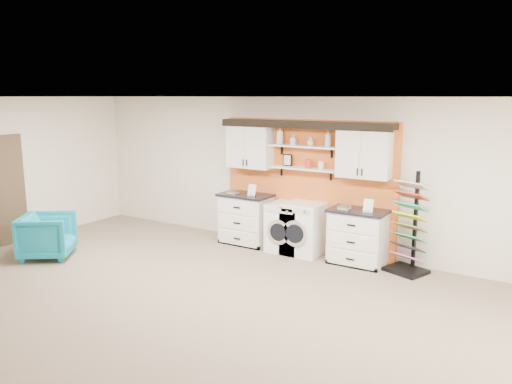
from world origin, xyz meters
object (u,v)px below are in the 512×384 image
Objects in this scene: dryer at (304,229)px; sample_rack at (409,241)px; base_cabinet_right at (358,237)px; washer at (287,227)px; armchair at (47,236)px; base_cabinet_left at (246,219)px.

dryer is 0.57× the size of sample_rack.
base_cabinet_right is 0.85m from sample_rack.
armchair is at bearing -142.81° from washer.
base_cabinet_left reaches higher than dryer.
base_cabinet_left is 3.11m from sample_rack.
washer reaches higher than armchair.
base_cabinet_right is at bearing 0.00° from base_cabinet_left.
sample_rack is (1.86, 0.04, 0.06)m from dryer.
sample_rack reaches higher than dryer.
base_cabinet_right reaches higher than washer.
base_cabinet_right is 1.12× the size of armchair.
dryer is at bearing -158.96° from sample_rack.
dryer is 1.09× the size of armchair.
armchair is at bearing -135.01° from sample_rack.
dryer is (1.24, -0.00, -0.02)m from base_cabinet_left.
dryer is (-1.02, -0.00, -0.00)m from base_cabinet_right.
dryer is at bearing 0.00° from washer.
base_cabinet_right is 5.41m from armchair.
base_cabinet_left is 1.16× the size of armchair.
washer is at bearing 180.00° from dryer.
washer is 0.54× the size of sample_rack.
armchair is (-2.49, -2.59, -0.09)m from base_cabinet_left.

